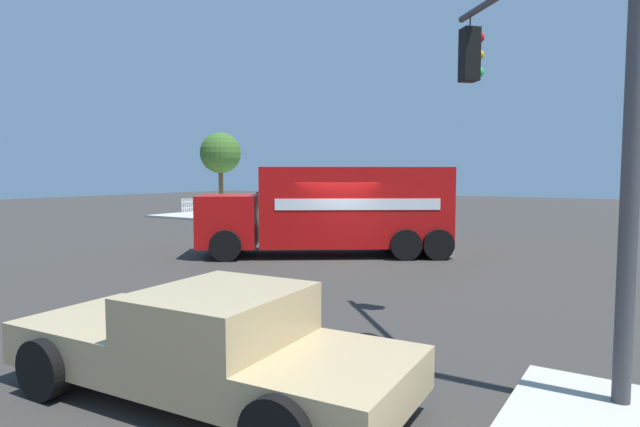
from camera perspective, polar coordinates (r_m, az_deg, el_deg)
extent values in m
plane|color=#33302D|center=(17.35, 2.23, -4.85)|extent=(100.00, 100.00, 0.00)
cube|color=#B2ADA0|center=(35.16, -5.36, -0.07)|extent=(11.24, 11.24, 0.14)
cube|color=red|center=(17.93, 3.70, 0.80)|extent=(5.55, 6.52, 2.63)
cube|color=red|center=(18.02, -9.84, -0.72)|extent=(3.05, 2.93, 1.70)
cube|color=black|center=(18.13, -12.53, 0.35)|extent=(1.70, 1.21, 0.88)
cube|color=#B2B2B7|center=(18.64, 13.02, -3.72)|extent=(2.01, 1.48, 0.21)
cube|color=white|center=(16.72, 4.13, 1.00)|extent=(3.02, 4.34, 0.36)
cube|color=white|center=(19.12, 3.32, 1.42)|extent=(3.02, 4.34, 0.36)
cylinder|color=black|center=(16.87, -10.19, -3.46)|extent=(0.80, 0.98, 1.00)
cylinder|color=black|center=(19.31, -9.18, -2.46)|extent=(0.80, 0.98, 1.00)
cylinder|color=black|center=(17.06, 9.27, -3.36)|extent=(0.80, 0.98, 1.00)
cylinder|color=black|center=(19.47, 7.81, -2.39)|extent=(0.80, 0.98, 1.00)
cylinder|color=black|center=(17.30, 12.68, -3.31)|extent=(0.80, 0.98, 1.00)
cylinder|color=black|center=(19.68, 10.82, -2.35)|extent=(0.80, 0.98, 1.00)
cylinder|color=#38383D|center=(6.86, 30.67, 5.77)|extent=(0.20, 0.20, 5.76)
cylinder|color=#38383D|center=(10.47, 15.94, 19.39)|extent=(0.03, 0.03, 0.25)
cube|color=black|center=(10.33, 15.87, 16.18)|extent=(0.42, 0.42, 0.95)
sphere|color=red|center=(10.48, 16.83, 17.75)|extent=(0.20, 0.20, 0.20)
sphere|color=#EFA314|center=(10.41, 16.79, 16.09)|extent=(0.20, 0.20, 0.20)
sphere|color=#19CC4C|center=(10.35, 16.75, 14.42)|extent=(0.20, 0.20, 0.20)
cube|color=tan|center=(5.93, 2.14, -17.92)|extent=(2.05, 1.63, 0.50)
cube|color=tan|center=(6.65, -10.62, -12.74)|extent=(2.06, 1.83, 1.10)
cube|color=black|center=(6.57, -10.65, -10.32)|extent=(1.89, 1.55, 0.48)
cube|color=tan|center=(7.98, -21.19, -12.10)|extent=(2.08, 2.13, 0.55)
cylinder|color=black|center=(6.89, 4.97, -16.03)|extent=(0.29, 0.77, 0.76)
cylinder|color=black|center=(8.76, -16.54, -11.70)|extent=(0.29, 0.77, 0.76)
cylinder|color=black|center=(7.55, -27.76, -14.66)|extent=(0.29, 0.77, 0.76)
cylinder|color=#4C4C51|center=(34.30, -6.36, 0.62)|extent=(0.14, 0.14, 0.83)
cylinder|color=#4C4C51|center=(34.34, -6.63, 0.63)|extent=(0.14, 0.14, 0.83)
cube|color=black|center=(34.28, -6.50, 1.83)|extent=(0.34, 0.40, 0.62)
sphere|color=brown|center=(34.27, -6.51, 2.53)|extent=(0.22, 0.22, 0.22)
cylinder|color=black|center=(34.23, -6.15, 1.88)|extent=(0.09, 0.09, 0.56)
cylinder|color=black|center=(34.34, -6.86, 1.88)|extent=(0.09, 0.09, 0.56)
cylinder|color=#4C4C51|center=(35.03, -3.10, 0.72)|extent=(0.14, 0.14, 0.83)
cylinder|color=#4C4C51|center=(35.01, -3.38, 0.72)|extent=(0.14, 0.14, 0.83)
cube|color=#3F8C4C|center=(34.98, -3.25, 1.91)|extent=(0.39, 0.40, 0.62)
sphere|color=beige|center=(34.97, -3.25, 2.60)|extent=(0.22, 0.22, 0.22)
cylinder|color=#3F8C4C|center=(35.01, -2.89, 1.96)|extent=(0.09, 0.09, 0.56)
cylinder|color=#3F8C4C|center=(34.95, -3.60, 1.95)|extent=(0.09, 0.09, 0.56)
cube|color=silver|center=(40.68, -8.94, 1.27)|extent=(0.08, 0.04, 0.95)
cube|color=silver|center=(40.55, -9.10, 1.26)|extent=(0.08, 0.04, 0.95)
cube|color=silver|center=(40.41, -9.27, 1.25)|extent=(0.08, 0.04, 0.95)
cube|color=silver|center=(40.28, -9.44, 1.23)|extent=(0.08, 0.04, 0.95)
cube|color=silver|center=(40.15, -9.62, 1.22)|extent=(0.08, 0.04, 0.95)
cube|color=silver|center=(40.01, -9.79, 1.21)|extent=(0.08, 0.04, 0.95)
cube|color=silver|center=(39.88, -9.96, 1.20)|extent=(0.08, 0.04, 0.95)
cube|color=silver|center=(39.75, -10.14, 1.18)|extent=(0.08, 0.04, 0.95)
cube|color=silver|center=(39.62, -10.31, 1.17)|extent=(0.08, 0.04, 0.95)
cube|color=silver|center=(39.48, -10.49, 1.16)|extent=(0.08, 0.04, 0.95)
cube|color=silver|center=(39.35, -10.67, 1.14)|extent=(0.08, 0.04, 0.95)
cube|color=silver|center=(39.22, -10.85, 1.13)|extent=(0.08, 0.04, 0.95)
cube|color=silver|center=(39.09, -11.03, 1.12)|extent=(0.08, 0.04, 0.95)
cube|color=silver|center=(38.96, -11.21, 1.10)|extent=(0.08, 0.04, 0.95)
cube|color=silver|center=(38.83, -11.39, 1.09)|extent=(0.08, 0.04, 0.95)
cube|color=silver|center=(38.70, -11.58, 1.08)|extent=(0.08, 0.04, 0.95)
cube|color=silver|center=(38.57, -11.77, 1.06)|extent=(0.08, 0.04, 0.95)
cube|color=silver|center=(38.45, -11.95, 1.05)|extent=(0.08, 0.04, 0.95)
cube|color=silver|center=(38.32, -12.14, 1.04)|extent=(0.08, 0.04, 0.95)
cube|color=silver|center=(38.19, -12.33, 1.02)|extent=(0.08, 0.04, 0.95)
cube|color=silver|center=(38.06, -12.52, 1.01)|extent=(0.08, 0.04, 0.95)
cube|color=silver|center=(37.94, -12.71, 0.99)|extent=(0.08, 0.04, 0.95)
cube|color=silver|center=(37.81, -12.91, 0.98)|extent=(0.08, 0.04, 0.95)
cube|color=silver|center=(37.68, -13.10, 0.97)|extent=(0.08, 0.04, 0.95)
cube|color=silver|center=(37.56, -13.30, 0.95)|extent=(0.08, 0.04, 0.95)
cube|color=silver|center=(37.43, -13.49, 0.94)|extent=(0.08, 0.04, 0.95)
cube|color=silver|center=(37.31, -13.69, 0.92)|extent=(0.08, 0.04, 0.95)
cube|color=silver|center=(37.18, -13.89, 0.91)|extent=(0.08, 0.04, 0.95)
cube|color=silver|center=(37.06, -14.09, 0.89)|extent=(0.08, 0.04, 0.95)
cube|color=silver|center=(36.94, -14.30, 0.88)|extent=(0.08, 0.04, 0.95)
cube|color=silver|center=(36.81, -14.50, 0.86)|extent=(0.08, 0.04, 0.95)
cube|color=silver|center=(36.69, -14.71, 0.85)|extent=(0.08, 0.04, 0.95)
cube|color=silver|center=(38.64, -11.70, 1.42)|extent=(5.68, 0.03, 0.07)
cube|color=silver|center=(38.66, -11.69, 0.79)|extent=(5.68, 0.03, 0.07)
cylinder|color=brown|center=(37.47, -10.66, 2.55)|extent=(0.32, 0.32, 2.99)
sphere|color=#386023|center=(37.48, -10.71, 6.46)|extent=(2.83, 2.83, 2.83)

